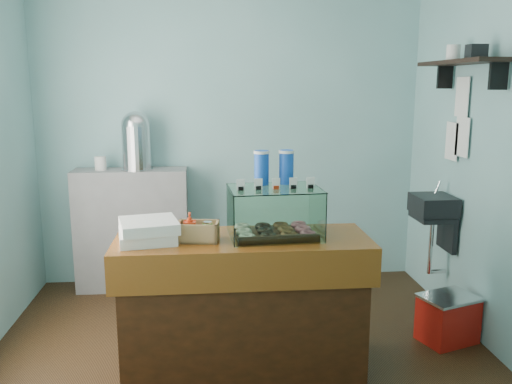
{
  "coord_description": "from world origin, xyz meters",
  "views": [
    {
      "loc": [
        -0.22,
        -3.51,
        1.85
      ],
      "look_at": [
        0.09,
        -0.15,
        1.17
      ],
      "focal_mm": 38.0,
      "sensor_mm": 36.0,
      "label": 1
    }
  ],
  "objects": [
    {
      "name": "red_cooler",
      "position": [
        1.51,
        0.02,
        0.17
      ],
      "size": [
        0.47,
        0.41,
        0.35
      ],
      "rotation": [
        0.0,
        0.0,
        0.33
      ],
      "color": "red",
      "rests_on": "ground"
    },
    {
      "name": "room_shell",
      "position": [
        0.03,
        0.01,
        1.71
      ],
      "size": [
        3.54,
        3.04,
        2.82
      ],
      "color": "#78ACAF",
      "rests_on": "ground"
    },
    {
      "name": "counter",
      "position": [
        0.0,
        -0.25,
        0.46
      ],
      "size": [
        1.6,
        0.6,
        0.9
      ],
      "color": "#451F0D",
      "rests_on": "ground"
    },
    {
      "name": "coffee_urn",
      "position": [
        -0.83,
        1.31,
        1.37
      ],
      "size": [
        0.28,
        0.28,
        0.51
      ],
      "color": "silver",
      "rests_on": "back_shelf"
    },
    {
      "name": "back_shelf",
      "position": [
        -0.9,
        1.32,
        0.55
      ],
      "size": [
        1.0,
        0.32,
        1.1
      ],
      "primitive_type": "cube",
      "color": "gray",
      "rests_on": "ground"
    },
    {
      "name": "ground",
      "position": [
        0.0,
        0.0,
        0.0
      ],
      "size": [
        3.5,
        3.5,
        0.0
      ],
      "primitive_type": "plane",
      "color": "black",
      "rests_on": "ground"
    },
    {
      "name": "condiment_crate",
      "position": [
        -0.28,
        -0.29,
        0.96
      ],
      "size": [
        0.27,
        0.18,
        0.18
      ],
      "rotation": [
        0.0,
        0.0,
        -0.13
      ],
      "color": "tan",
      "rests_on": "counter"
    },
    {
      "name": "pastry_boxes",
      "position": [
        -0.58,
        -0.27,
        0.97
      ],
      "size": [
        0.41,
        0.4,
        0.13
      ],
      "rotation": [
        0.0,
        0.0,
        0.17
      ],
      "color": "white",
      "rests_on": "counter"
    },
    {
      "name": "display_case",
      "position": [
        0.21,
        -0.19,
        1.08
      ],
      "size": [
        0.59,
        0.45,
        0.53
      ],
      "rotation": [
        0.0,
        0.0,
        0.06
      ],
      "color": "#341B0F",
      "rests_on": "counter"
    }
  ]
}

